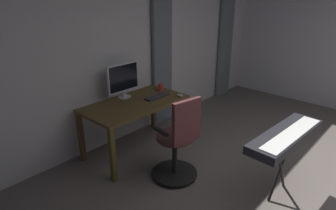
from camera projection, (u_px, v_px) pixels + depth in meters
The scene contains 10 objects.
back_room_partition at pixel (138, 46), 4.34m from camera, with size 6.18×0.10×2.70m, color silver.
curtain_left_panel at pixel (226, 41), 5.91m from camera, with size 0.42×0.06×2.29m, color slate.
curtain_right_panel at pixel (162, 56), 4.63m from camera, with size 0.40×0.06×2.29m, color slate.
desk at pixel (135, 108), 3.90m from camera, with size 1.41×0.75×0.74m.
office_chair at pixel (178, 142), 3.34m from camera, with size 0.56×0.56×1.06m.
computer_monitor at pixel (123, 79), 3.94m from camera, with size 0.52×0.18×0.48m.
computer_keyboard at pixel (157, 97), 4.03m from camera, with size 0.39×0.12×0.02m, color #333338.
computer_mouse at pixel (180, 95), 4.06m from camera, with size 0.06×0.10×0.04m, color #B7BCC1.
mug_tea at pixel (161, 87), 4.29m from camera, with size 0.13×0.08×0.11m.
piano_keyboard at pixel (286, 137), 2.99m from camera, with size 1.14×0.38×0.79m.
Camera 1 is at (2.89, 0.26, 2.15)m, focal length 30.85 mm.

